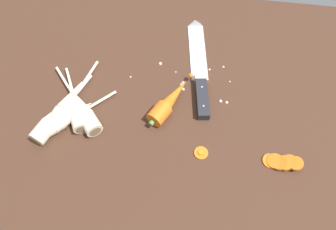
{
  "coord_description": "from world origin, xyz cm",
  "views": [
    {
      "loc": [
        5.28,
        -38.48,
        63.3
      ],
      "look_at": [
        0.0,
        -2.0,
        1.5
      ],
      "focal_mm": 32.39,
      "sensor_mm": 36.0,
      "label": 1
    }
  ],
  "objects_px": {
    "chefs_knife": "(199,62)",
    "parsnip_back": "(81,108)",
    "parsnip_outer": "(69,116)",
    "carrot_slice_stray_near": "(201,153)",
    "carrot_slice_stack": "(282,162)",
    "parsnip_front": "(76,107)",
    "parsnip_mid_right": "(55,117)",
    "whole_carrot": "(169,102)",
    "parsnip_mid_left": "(67,104)"
  },
  "relations": [
    {
      "from": "parsnip_mid_left",
      "to": "parsnip_front",
      "type": "bearing_deg",
      "value": -12.53
    },
    {
      "from": "carrot_slice_stray_near",
      "to": "parsnip_back",
      "type": "bearing_deg",
      "value": 167.29
    },
    {
      "from": "chefs_knife",
      "to": "carrot_slice_stack",
      "type": "bearing_deg",
      "value": -51.65
    },
    {
      "from": "parsnip_outer",
      "to": "parsnip_mid_right",
      "type": "bearing_deg",
      "value": -169.49
    },
    {
      "from": "parsnip_front",
      "to": "parsnip_mid_right",
      "type": "relative_size",
      "value": 0.88
    },
    {
      "from": "parsnip_back",
      "to": "carrot_slice_stray_near",
      "type": "xyz_separation_m",
      "value": [
        0.3,
        -0.07,
        -0.02
      ]
    },
    {
      "from": "parsnip_mid_right",
      "to": "parsnip_outer",
      "type": "bearing_deg",
      "value": 10.51
    },
    {
      "from": "whole_carrot",
      "to": "parsnip_outer",
      "type": "xyz_separation_m",
      "value": [
        -0.23,
        -0.07,
        -0.0
      ]
    },
    {
      "from": "parsnip_front",
      "to": "carrot_slice_stray_near",
      "type": "height_order",
      "value": "parsnip_front"
    },
    {
      "from": "parsnip_outer",
      "to": "carrot_slice_stack",
      "type": "bearing_deg",
      "value": -4.59
    },
    {
      "from": "chefs_knife",
      "to": "carrot_slice_stack",
      "type": "height_order",
      "value": "same"
    },
    {
      "from": "parsnip_mid_left",
      "to": "parsnip_back",
      "type": "relative_size",
      "value": 1.17
    },
    {
      "from": "chefs_knife",
      "to": "whole_carrot",
      "type": "bearing_deg",
      "value": -111.88
    },
    {
      "from": "parsnip_mid_right",
      "to": "parsnip_back",
      "type": "bearing_deg",
      "value": 30.9
    },
    {
      "from": "parsnip_outer",
      "to": "parsnip_back",
      "type": "bearing_deg",
      "value": 49.38
    },
    {
      "from": "parsnip_mid_left",
      "to": "parsnip_mid_right",
      "type": "xyz_separation_m",
      "value": [
        -0.02,
        -0.04,
        0.0
      ]
    },
    {
      "from": "chefs_knife",
      "to": "parsnip_back",
      "type": "xyz_separation_m",
      "value": [
        -0.27,
        -0.2,
        0.01
      ]
    },
    {
      "from": "parsnip_mid_left",
      "to": "carrot_slice_stray_near",
      "type": "bearing_deg",
      "value": -12.39
    },
    {
      "from": "parsnip_mid_left",
      "to": "parsnip_outer",
      "type": "height_order",
      "value": "same"
    },
    {
      "from": "parsnip_front",
      "to": "carrot_slice_stray_near",
      "type": "distance_m",
      "value": 0.32
    },
    {
      "from": "parsnip_back",
      "to": "parsnip_outer",
      "type": "bearing_deg",
      "value": -130.62
    },
    {
      "from": "chefs_knife",
      "to": "parsnip_outer",
      "type": "relative_size",
      "value": 2.25
    },
    {
      "from": "chefs_knife",
      "to": "parsnip_back",
      "type": "relative_size",
      "value": 1.83
    },
    {
      "from": "parsnip_front",
      "to": "parsnip_back",
      "type": "relative_size",
      "value": 0.98
    },
    {
      "from": "carrot_slice_stack",
      "to": "parsnip_front",
      "type": "bearing_deg",
      "value": 172.11
    },
    {
      "from": "carrot_slice_stray_near",
      "to": "whole_carrot",
      "type": "bearing_deg",
      "value": 128.26
    },
    {
      "from": "parsnip_back",
      "to": "whole_carrot",
      "type": "bearing_deg",
      "value": 12.92
    },
    {
      "from": "parsnip_front",
      "to": "parsnip_mid_left",
      "type": "bearing_deg",
      "value": 167.47
    },
    {
      "from": "parsnip_back",
      "to": "parsnip_outer",
      "type": "xyz_separation_m",
      "value": [
        -0.02,
        -0.03,
        0.0
      ]
    },
    {
      "from": "parsnip_mid_left",
      "to": "carrot_slice_stack",
      "type": "xyz_separation_m",
      "value": [
        0.51,
        -0.07,
        -0.01
      ]
    },
    {
      "from": "carrot_slice_stray_near",
      "to": "carrot_slice_stack",
      "type": "bearing_deg",
      "value": 0.09
    },
    {
      "from": "parsnip_outer",
      "to": "chefs_knife",
      "type": "bearing_deg",
      "value": 37.68
    },
    {
      "from": "parsnip_front",
      "to": "carrot_slice_stack",
      "type": "distance_m",
      "value": 0.49
    },
    {
      "from": "chefs_knife",
      "to": "parsnip_outer",
      "type": "bearing_deg",
      "value": -142.32
    },
    {
      "from": "parsnip_back",
      "to": "carrot_slice_stack",
      "type": "height_order",
      "value": "parsnip_back"
    },
    {
      "from": "whole_carrot",
      "to": "parsnip_outer",
      "type": "distance_m",
      "value": 0.24
    },
    {
      "from": "parsnip_outer",
      "to": "carrot_slice_stray_near",
      "type": "distance_m",
      "value": 0.32
    },
    {
      "from": "parsnip_mid_right",
      "to": "carrot_slice_stray_near",
      "type": "relative_size",
      "value": 6.62
    },
    {
      "from": "parsnip_mid_right",
      "to": "parsnip_back",
      "type": "relative_size",
      "value": 1.11
    },
    {
      "from": "carrot_slice_stray_near",
      "to": "parsnip_outer",
      "type": "bearing_deg",
      "value": 172.82
    },
    {
      "from": "parsnip_front",
      "to": "parsnip_back",
      "type": "height_order",
      "value": "same"
    },
    {
      "from": "carrot_slice_stack",
      "to": "carrot_slice_stray_near",
      "type": "distance_m",
      "value": 0.18
    },
    {
      "from": "parsnip_mid_left",
      "to": "parsnip_back",
      "type": "bearing_deg",
      "value": -9.79
    },
    {
      "from": "parsnip_front",
      "to": "carrot_slice_stack",
      "type": "xyz_separation_m",
      "value": [
        0.49,
        -0.07,
        -0.01
      ]
    },
    {
      "from": "parsnip_outer",
      "to": "carrot_slice_stray_near",
      "type": "xyz_separation_m",
      "value": [
        0.32,
        -0.04,
        -0.02
      ]
    },
    {
      "from": "parsnip_mid_left",
      "to": "carrot_slice_stray_near",
      "type": "distance_m",
      "value": 0.34
    },
    {
      "from": "whole_carrot",
      "to": "parsnip_back",
      "type": "xyz_separation_m",
      "value": [
        -0.21,
        -0.05,
        -0.0
      ]
    },
    {
      "from": "chefs_knife",
      "to": "parsnip_front",
      "type": "xyz_separation_m",
      "value": [
        -0.28,
        -0.19,
        0.01
      ]
    },
    {
      "from": "chefs_knife",
      "to": "parsnip_mid_right",
      "type": "xyz_separation_m",
      "value": [
        -0.32,
        -0.23,
        0.01
      ]
    },
    {
      "from": "whole_carrot",
      "to": "parsnip_front",
      "type": "distance_m",
      "value": 0.22
    }
  ]
}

